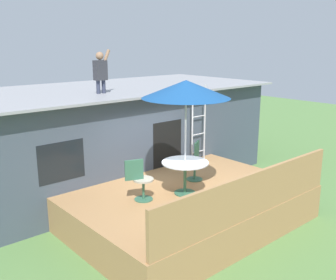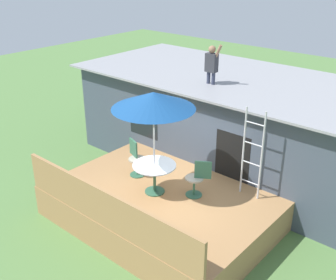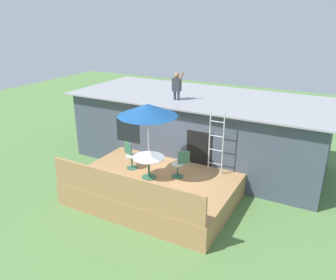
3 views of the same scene
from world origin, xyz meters
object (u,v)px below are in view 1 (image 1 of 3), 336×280
patio_table (185,169)px  patio_umbrella (186,89)px  step_ladder (199,125)px  patio_chair_right (195,161)px  person_figure (101,70)px  patio_chair_left (140,180)px

patio_table → patio_umbrella: 1.76m
step_ladder → patio_chair_right: step_ladder is taller
patio_table → patio_umbrella: bearing=135.0°
patio_table → step_ladder: size_ratio=0.47×
patio_chair_right → person_figure: bearing=-92.5°
step_ladder → patio_chair_right: 1.41m
patio_table → patio_chair_left: (-0.98, 0.36, -0.13)m
patio_chair_right → patio_chair_left: bearing=-26.2°
patio_chair_right → patio_umbrella: bearing=0.0°
patio_umbrella → person_figure: 2.79m
person_figure → patio_chair_right: 3.34m
patio_chair_left → patio_chair_right: bearing=25.7°
patio_table → person_figure: person_figure is taller
patio_table → patio_chair_left: size_ratio=1.13×
patio_umbrella → step_ladder: 2.59m
patio_umbrella → patio_chair_right: 2.15m
step_ladder → person_figure: person_figure is taller
person_figure → patio_chair_left: bearing=-104.1°
patio_umbrella → step_ladder: bearing=37.2°
step_ladder → person_figure: bearing=147.8°
patio_umbrella → patio_chair_right: bearing=32.0°
person_figure → patio_chair_right: size_ratio=1.21×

